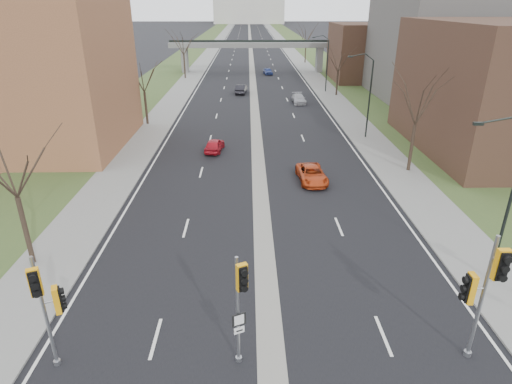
{
  "coord_description": "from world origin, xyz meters",
  "views": [
    {
      "loc": [
        -0.88,
        -12.53,
        13.44
      ],
      "look_at": [
        -0.49,
        8.74,
        3.99
      ],
      "focal_mm": 30.0,
      "sensor_mm": 36.0,
      "label": 1
    }
  ],
  "objects_px": {
    "signal_pole_left": "(46,298)",
    "signal_pole_median": "(240,295)",
    "car_right_near": "(312,174)",
    "car_right_far": "(268,71)",
    "car_left_far": "(241,89)",
    "signal_pole_right": "(484,284)",
    "car_left_near": "(214,145)",
    "car_right_mid": "(299,99)"
  },
  "relations": [
    {
      "from": "signal_pole_left",
      "to": "signal_pole_median",
      "type": "relative_size",
      "value": 1.03
    },
    {
      "from": "car_right_near",
      "to": "car_right_far",
      "type": "relative_size",
      "value": 1.17
    },
    {
      "from": "signal_pole_median",
      "to": "car_left_far",
      "type": "distance_m",
      "value": 56.7
    },
    {
      "from": "signal_pole_median",
      "to": "car_left_far",
      "type": "xyz_separation_m",
      "value": [
        -0.77,
        56.63,
        -2.76
      ]
    },
    {
      "from": "signal_pole_right",
      "to": "car_left_near",
      "type": "bearing_deg",
      "value": 113.74
    },
    {
      "from": "signal_pole_median",
      "to": "signal_pole_left",
      "type": "bearing_deg",
      "value": 155.57
    },
    {
      "from": "car_left_near",
      "to": "car_right_far",
      "type": "height_order",
      "value": "car_right_far"
    },
    {
      "from": "car_left_near",
      "to": "car_right_near",
      "type": "relative_size",
      "value": 0.83
    },
    {
      "from": "signal_pole_left",
      "to": "car_right_mid",
      "type": "xyz_separation_m",
      "value": [
        14.92,
        49.11,
        -2.72
      ]
    },
    {
      "from": "car_right_near",
      "to": "car_left_near",
      "type": "bearing_deg",
      "value": 133.23
    },
    {
      "from": "car_left_far",
      "to": "car_right_near",
      "type": "relative_size",
      "value": 0.95
    },
    {
      "from": "car_left_near",
      "to": "car_left_far",
      "type": "relative_size",
      "value": 0.87
    },
    {
      "from": "signal_pole_left",
      "to": "car_right_mid",
      "type": "relative_size",
      "value": 1.17
    },
    {
      "from": "signal_pole_right",
      "to": "car_right_far",
      "type": "relative_size",
      "value": 1.47
    },
    {
      "from": "signal_pole_median",
      "to": "car_left_near",
      "type": "distance_m",
      "value": 27.63
    },
    {
      "from": "car_right_mid",
      "to": "car_left_near",
      "type": "bearing_deg",
      "value": -117.78
    },
    {
      "from": "signal_pole_right",
      "to": "car_right_near",
      "type": "height_order",
      "value": "signal_pole_right"
    },
    {
      "from": "signal_pole_right",
      "to": "car_right_near",
      "type": "relative_size",
      "value": 1.26
    },
    {
      "from": "signal_pole_left",
      "to": "signal_pole_median",
      "type": "distance_m",
      "value": 7.23
    },
    {
      "from": "signal_pole_left",
      "to": "car_right_near",
      "type": "xyz_separation_m",
      "value": [
        12.72,
        19.28,
        -2.72
      ]
    },
    {
      "from": "car_left_far",
      "to": "car_right_mid",
      "type": "height_order",
      "value": "car_left_far"
    },
    {
      "from": "signal_pole_left",
      "to": "signal_pole_right",
      "type": "bearing_deg",
      "value": -22.32
    },
    {
      "from": "car_left_near",
      "to": "car_right_mid",
      "type": "xyz_separation_m",
      "value": [
        10.7,
        21.9,
        -0.01
      ]
    },
    {
      "from": "signal_pole_left",
      "to": "signal_pole_median",
      "type": "height_order",
      "value": "signal_pole_left"
    },
    {
      "from": "car_left_far",
      "to": "car_right_far",
      "type": "xyz_separation_m",
      "value": [
        5.17,
        19.92,
        -0.05
      ]
    },
    {
      "from": "car_right_near",
      "to": "car_right_mid",
      "type": "relative_size",
      "value": 1.04
    },
    {
      "from": "signal_pole_left",
      "to": "car_right_far",
      "type": "height_order",
      "value": "signal_pole_left"
    },
    {
      "from": "signal_pole_median",
      "to": "car_right_near",
      "type": "relative_size",
      "value": 1.1
    },
    {
      "from": "signal_pole_right",
      "to": "car_left_far",
      "type": "xyz_separation_m",
      "value": [
        -9.94,
        56.48,
        -3.03
      ]
    },
    {
      "from": "signal_pole_left",
      "to": "car_left_far",
      "type": "height_order",
      "value": "signal_pole_left"
    },
    {
      "from": "car_right_near",
      "to": "car_right_far",
      "type": "xyz_separation_m",
      "value": [
        -1.1,
        57.17,
        0.03
      ]
    },
    {
      "from": "signal_pole_right",
      "to": "car_left_far",
      "type": "bearing_deg",
      "value": 99.59
    },
    {
      "from": "signal_pole_left",
      "to": "car_left_near",
      "type": "relative_size",
      "value": 1.36
    },
    {
      "from": "car_left_near",
      "to": "car_left_far",
      "type": "bearing_deg",
      "value": -86.84
    },
    {
      "from": "signal_pole_left",
      "to": "car_right_far",
      "type": "relative_size",
      "value": 1.32
    },
    {
      "from": "car_left_near",
      "to": "car_right_mid",
      "type": "distance_m",
      "value": 24.37
    },
    {
      "from": "signal_pole_median",
      "to": "car_right_mid",
      "type": "distance_m",
      "value": 49.9
    },
    {
      "from": "signal_pole_median",
      "to": "car_right_far",
      "type": "bearing_deg",
      "value": 63.1
    },
    {
      "from": "signal_pole_left",
      "to": "signal_pole_right",
      "type": "xyz_separation_m",
      "value": [
        16.4,
        0.05,
        0.39
      ]
    },
    {
      "from": "signal_pole_left",
      "to": "signal_pole_right",
      "type": "height_order",
      "value": "signal_pole_right"
    },
    {
      "from": "car_left_far",
      "to": "car_right_far",
      "type": "relative_size",
      "value": 1.12
    },
    {
      "from": "car_left_far",
      "to": "car_right_near",
      "type": "distance_m",
      "value": 37.77
    }
  ]
}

